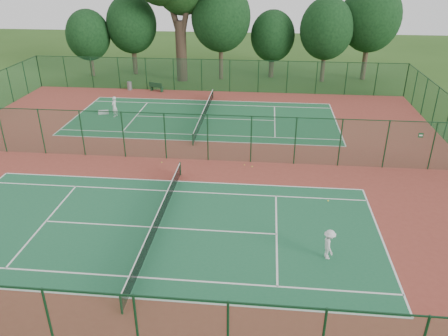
{
  "coord_description": "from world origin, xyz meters",
  "views": [
    {
      "loc": [
        5.53,
        -28.51,
        13.28
      ],
      "look_at": [
        3.14,
        -4.48,
        1.6
      ],
      "focal_mm": 35.0,
      "sensor_mm": 36.0,
      "label": 1
    }
  ],
  "objects_px": {
    "player_near": "(329,244)",
    "kit_bag": "(103,112)",
    "bench": "(156,87)",
    "player_far": "(114,107)",
    "trash_bin": "(130,86)"
  },
  "relations": [
    {
      "from": "bench",
      "to": "kit_bag",
      "type": "height_order",
      "value": "bench"
    },
    {
      "from": "player_near",
      "to": "bench",
      "type": "distance_m",
      "value": 31.99
    },
    {
      "from": "bench",
      "to": "kit_bag",
      "type": "relative_size",
      "value": 1.86
    },
    {
      "from": "player_far",
      "to": "trash_bin",
      "type": "distance_m",
      "value": 9.04
    },
    {
      "from": "player_near",
      "to": "kit_bag",
      "type": "xyz_separation_m",
      "value": [
        -18.46,
        20.04,
        -0.63
      ]
    },
    {
      "from": "player_far",
      "to": "kit_bag",
      "type": "relative_size",
      "value": 2.08
    },
    {
      "from": "player_near",
      "to": "kit_bag",
      "type": "height_order",
      "value": "player_near"
    },
    {
      "from": "kit_bag",
      "to": "player_far",
      "type": "bearing_deg",
      "value": -37.6
    },
    {
      "from": "player_far",
      "to": "bench",
      "type": "height_order",
      "value": "player_far"
    },
    {
      "from": "kit_bag",
      "to": "player_near",
      "type": "bearing_deg",
      "value": -61.23
    },
    {
      "from": "trash_bin",
      "to": "player_near",
      "type": "bearing_deg",
      "value": -57.0
    },
    {
      "from": "player_far",
      "to": "trash_bin",
      "type": "bearing_deg",
      "value": -160.55
    },
    {
      "from": "player_near",
      "to": "player_far",
      "type": "xyz_separation_m",
      "value": [
        -17.12,
        19.45,
        0.16
      ]
    },
    {
      "from": "trash_bin",
      "to": "bench",
      "type": "height_order",
      "value": "bench"
    },
    {
      "from": "trash_bin",
      "to": "kit_bag",
      "type": "distance_m",
      "value": 8.34
    }
  ]
}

